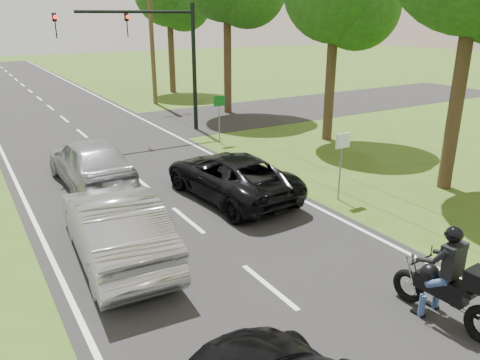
% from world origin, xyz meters
% --- Properties ---
extents(ground, '(140.00, 140.00, 0.00)m').
position_xyz_m(ground, '(0.00, 0.00, 0.00)').
color(ground, '#375116').
rests_on(ground, ground).
extents(road, '(8.00, 100.00, 0.01)m').
position_xyz_m(road, '(0.00, 10.00, 0.01)').
color(road, black).
rests_on(road, ground).
extents(cross_road, '(60.00, 7.00, 0.01)m').
position_xyz_m(cross_road, '(0.00, 16.00, 0.01)').
color(cross_road, black).
rests_on(cross_road, ground).
extents(motorcycle_rider, '(0.64, 2.27, 1.96)m').
position_xyz_m(motorcycle_rider, '(2.13, -2.70, 0.77)').
color(motorcycle_rider, black).
rests_on(motorcycle_rider, ground).
extents(dark_suv, '(2.68, 5.22, 1.41)m').
position_xyz_m(dark_suv, '(1.93, 4.96, 0.72)').
color(dark_suv, black).
rests_on(dark_suv, road).
extents(silver_sedan, '(2.09, 5.13, 1.65)m').
position_xyz_m(silver_sedan, '(-2.34, 2.90, 0.84)').
color(silver_sedan, '#9E9EA2').
rests_on(silver_sedan, road).
extents(silver_suv, '(2.06, 4.92, 1.66)m').
position_xyz_m(silver_suv, '(-1.50, 8.35, 0.84)').
color(silver_suv, '#A6A9AE').
rests_on(silver_suv, road).
extents(traffic_signal, '(6.38, 0.44, 6.00)m').
position_xyz_m(traffic_signal, '(3.34, 14.00, 4.14)').
color(traffic_signal, black).
rests_on(traffic_signal, ground).
extents(utility_pole_far, '(1.60, 0.28, 10.00)m').
position_xyz_m(utility_pole_far, '(6.20, 22.00, 5.08)').
color(utility_pole_far, brown).
rests_on(utility_pole_far, ground).
extents(sign_white, '(0.55, 0.07, 2.12)m').
position_xyz_m(sign_white, '(4.70, 2.98, 1.60)').
color(sign_white, slate).
rests_on(sign_white, ground).
extents(sign_green, '(0.55, 0.07, 2.12)m').
position_xyz_m(sign_green, '(4.90, 10.98, 1.60)').
color(sign_green, slate).
rests_on(sign_green, ground).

